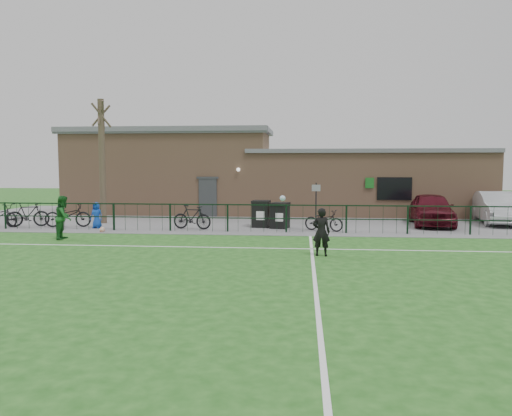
# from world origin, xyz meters

# --- Properties ---
(ground) EXTENTS (90.00, 90.00, 0.00)m
(ground) POSITION_xyz_m (0.00, 0.00, 0.00)
(ground) COLOR #1D5318
(ground) RESTS_ON ground
(paving_strip) EXTENTS (34.00, 13.00, 0.02)m
(paving_strip) POSITION_xyz_m (0.00, 13.50, 0.01)
(paving_strip) COLOR slate
(paving_strip) RESTS_ON ground
(pitch_line_touch) EXTENTS (28.00, 0.10, 0.01)m
(pitch_line_touch) POSITION_xyz_m (0.00, 7.80, 0.00)
(pitch_line_touch) COLOR white
(pitch_line_touch) RESTS_ON ground
(pitch_line_mid) EXTENTS (28.00, 0.10, 0.01)m
(pitch_line_mid) POSITION_xyz_m (0.00, 4.00, 0.00)
(pitch_line_mid) COLOR white
(pitch_line_mid) RESTS_ON ground
(pitch_line_perp) EXTENTS (0.10, 16.00, 0.01)m
(pitch_line_perp) POSITION_xyz_m (2.00, 0.00, 0.00)
(pitch_line_perp) COLOR white
(pitch_line_perp) RESTS_ON ground
(perimeter_fence) EXTENTS (28.00, 0.10, 1.20)m
(perimeter_fence) POSITION_xyz_m (0.00, 8.00, 0.60)
(perimeter_fence) COLOR black
(perimeter_fence) RESTS_ON ground
(bare_tree) EXTENTS (0.30, 0.30, 6.00)m
(bare_tree) POSITION_xyz_m (-8.00, 10.50, 3.00)
(bare_tree) COLOR #46382A
(bare_tree) RESTS_ON ground
(wheelie_bin_left) EXTENTS (0.81, 0.90, 1.13)m
(wheelie_bin_left) POSITION_xyz_m (-0.21, 9.69, 0.58)
(wheelie_bin_left) COLOR black
(wheelie_bin_left) RESTS_ON paving_strip
(wheelie_bin_right) EXTENTS (0.90, 0.96, 1.07)m
(wheelie_bin_right) POSITION_xyz_m (0.66, 9.34, 0.55)
(wheelie_bin_right) COLOR black
(wheelie_bin_right) RESTS_ON paving_strip
(sign_post) EXTENTS (0.06, 0.06, 2.00)m
(sign_post) POSITION_xyz_m (2.30, 10.53, 1.02)
(sign_post) COLOR black
(sign_post) RESTS_ON paving_strip
(car_maroon) EXTENTS (2.29, 4.65, 1.52)m
(car_maroon) POSITION_xyz_m (7.71, 11.10, 0.78)
(car_maroon) COLOR #4C0D18
(car_maroon) RESTS_ON paving_strip
(car_silver) EXTENTS (2.21, 4.83, 1.54)m
(car_silver) POSITION_xyz_m (11.07, 12.10, 0.79)
(car_silver) COLOR #B0B3B8
(car_silver) RESTS_ON paving_strip
(bicycle_a) EXTENTS (2.14, 1.22, 1.06)m
(bicycle_a) POSITION_xyz_m (-12.20, 8.73, 0.55)
(bicycle_a) COLOR black
(bicycle_a) RESTS_ON paving_strip
(bicycle_b) EXTENTS (1.93, 1.10, 1.12)m
(bicycle_b) POSITION_xyz_m (-10.89, 8.79, 0.58)
(bicycle_b) COLOR black
(bicycle_b) RESTS_ON paving_strip
(bicycle_c) EXTENTS (2.16, 1.06, 1.09)m
(bicycle_c) POSITION_xyz_m (-9.00, 8.84, 0.56)
(bicycle_c) COLOR black
(bicycle_c) RESTS_ON paving_strip
(bicycle_d) EXTENTS (1.84, 0.83, 1.07)m
(bicycle_d) POSITION_xyz_m (-3.18, 8.62, 0.55)
(bicycle_d) COLOR black
(bicycle_d) RESTS_ON paving_strip
(bicycle_e) EXTENTS (1.84, 1.27, 0.92)m
(bicycle_e) POSITION_xyz_m (2.59, 8.58, 0.48)
(bicycle_e) COLOR black
(bicycle_e) RESTS_ON paving_strip
(spectator_child) EXTENTS (0.61, 0.44, 1.16)m
(spectator_child) POSITION_xyz_m (-7.55, 8.60, 0.60)
(spectator_child) COLOR #1345B9
(spectator_child) RESTS_ON paving_strip
(goalkeeper_kick) EXTENTS (1.76, 3.69, 1.69)m
(goalkeeper_kick) POSITION_xyz_m (2.23, 2.86, 0.79)
(goalkeeper_kick) COLOR black
(goalkeeper_kick) RESTS_ON ground
(outfield_player) EXTENTS (0.74, 0.90, 1.68)m
(outfield_player) POSITION_xyz_m (-7.48, 5.40, 0.84)
(outfield_player) COLOR #195920
(outfield_player) RESTS_ON ground
(ball_ground) EXTENTS (0.23, 0.23, 0.23)m
(ball_ground) POSITION_xyz_m (-6.78, 7.37, 0.11)
(ball_ground) COLOR silver
(ball_ground) RESTS_ON ground
(clubhouse) EXTENTS (24.25, 5.40, 4.96)m
(clubhouse) POSITION_xyz_m (-0.88, 16.50, 2.22)
(clubhouse) COLOR tan
(clubhouse) RESTS_ON ground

